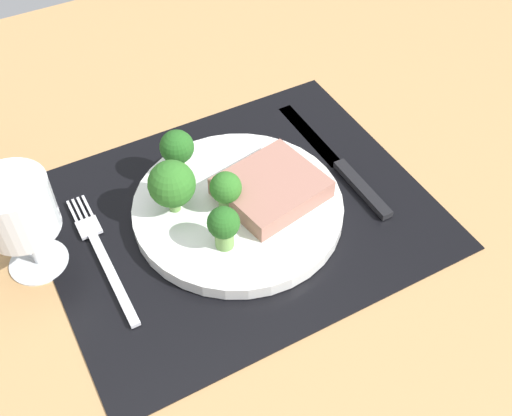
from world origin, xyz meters
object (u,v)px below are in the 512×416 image
Objects in this scene: wine_glass at (18,212)px; plate at (238,208)px; steak at (271,188)px; fork at (102,255)px; knife at (341,166)px.

plate is at bearing -10.74° from wine_glass.
wine_glass is at bearing 169.45° from steak.
wine_glass is at bearing 154.48° from fork.
steak is (3.90, -0.65, 1.94)cm from plate.
plate is 4.41cm from steak.
knife is at bearing 6.47° from steak.
knife is 37.04cm from wine_glass.
wine_glass is (-36.10, 3.60, 7.47)cm from knife.
steak is at bearing -172.95° from knife.
steak is 19.80cm from fork.
plate reaches higher than fork.
fork is 1.62× the size of wine_glass.
fork is (-15.63, 1.42, -0.55)cm from plate.
wine_glass is (-21.77, 4.13, 6.98)cm from plate.
fork is 10.08cm from wine_glass.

